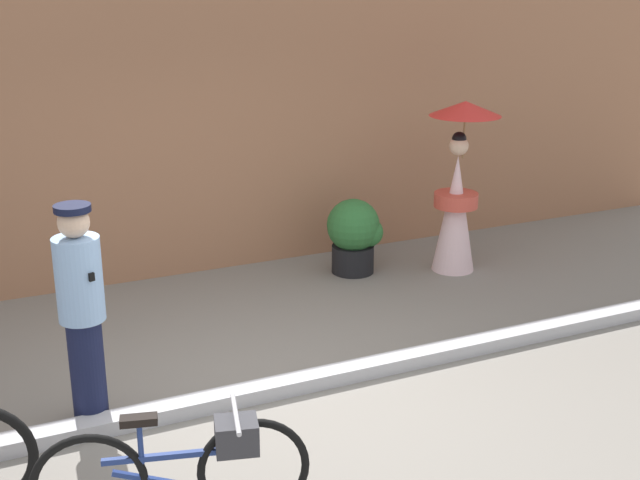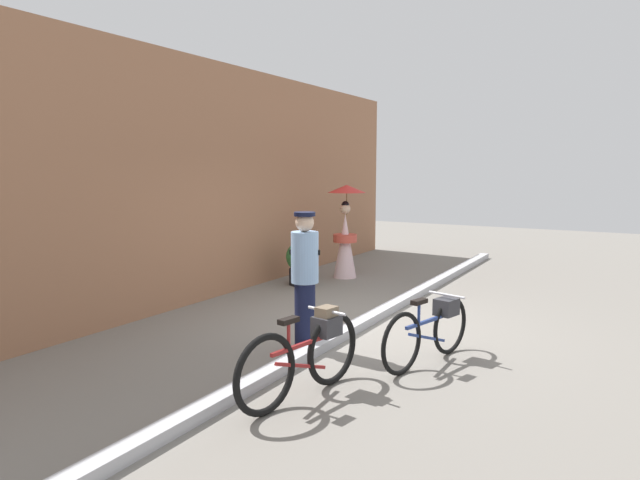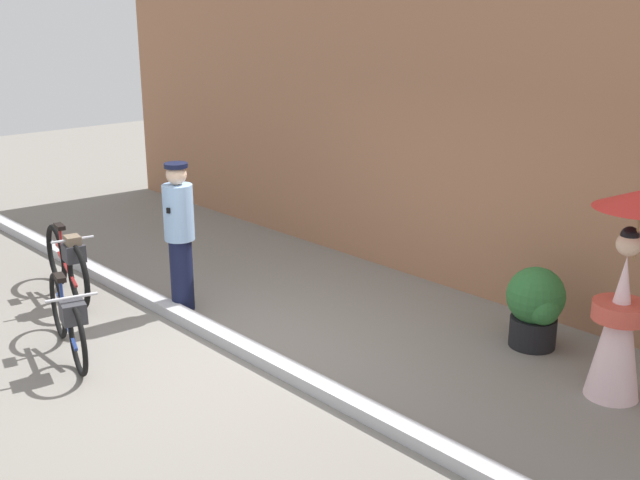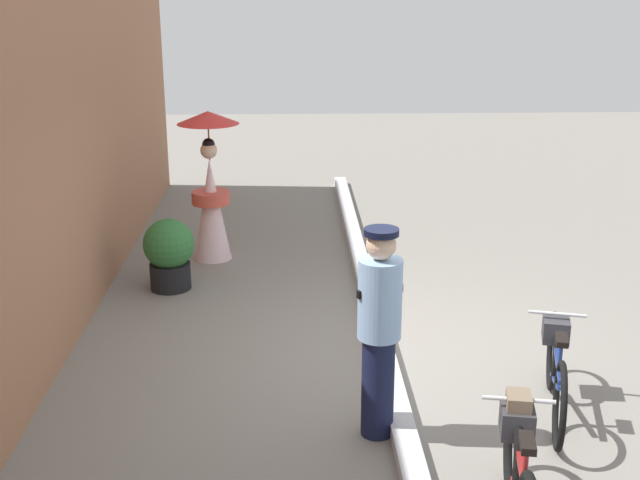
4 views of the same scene
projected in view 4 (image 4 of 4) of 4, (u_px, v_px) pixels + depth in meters
The scene contains 8 objects.
ground_plane at pixel (382, 355), 7.83m from camera, with size 30.00×30.00×0.00m, color gray.
building_wall at pixel (21, 151), 7.10m from camera, with size 14.00×0.40×4.07m, color #9E6B4C.
sidewalk_curb at pixel (382, 350), 7.81m from camera, with size 14.00×0.20×0.12m, color #B2B2B7.
bicycle_near_officer at pixel (556, 367), 6.70m from camera, with size 1.65×0.57×0.79m.
bicycle_far_side at pixel (519, 475), 5.18m from camera, with size 1.72×0.50×0.85m.
person_officer at pixel (379, 328), 6.20m from camera, with size 0.34×0.37×1.72m.
person_with_parasol at pixel (210, 187), 10.30m from camera, with size 0.78×0.78×1.92m.
potted_plant_by_door at pixel (170, 251), 9.42m from camera, with size 0.61×0.59×0.85m.
Camera 4 is at (-7.09, 0.86, 3.46)m, focal length 45.32 mm.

